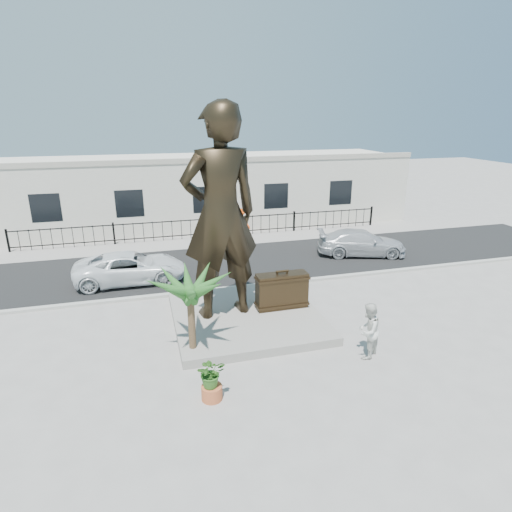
{
  "coord_description": "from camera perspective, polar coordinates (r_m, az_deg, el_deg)",
  "views": [
    {
      "loc": [
        -3.91,
        -12.19,
        7.25
      ],
      "look_at": [
        0.0,
        2.0,
        2.3
      ],
      "focal_mm": 30.0,
      "sensor_mm": 36.0,
      "label": 1
    }
  ],
  "objects": [
    {
      "name": "statue",
      "position": [
        14.6,
        -4.79,
        5.59
      ],
      "size": [
        2.92,
        2.15,
        7.36
      ],
      "primitive_type": "imported",
      "rotation": [
        0.0,
        0.0,
        3.29
      ],
      "color": "black",
      "rests_on": "plinth"
    },
    {
      "name": "plinth",
      "position": [
        15.8,
        -1.28,
        -8.13
      ],
      "size": [
        5.2,
        5.2,
        0.3
      ],
      "primitive_type": "cube",
      "color": "gray",
      "rests_on": "ground"
    },
    {
      "name": "ground",
      "position": [
        14.71,
        2.11,
        -10.95
      ],
      "size": [
        100.0,
        100.0,
        0.0
      ],
      "primitive_type": "plane",
      "color": "#9E9991",
      "rests_on": "ground"
    },
    {
      "name": "car_white",
      "position": [
        19.89,
        -16.38,
        -1.48
      ],
      "size": [
        4.85,
        2.25,
        1.35
      ],
      "primitive_type": "imported",
      "rotation": [
        0.0,
        0.0,
        1.57
      ],
      "color": "white",
      "rests_on": "street"
    },
    {
      "name": "shrub",
      "position": [
        11.61,
        -6.01,
        -15.2
      ],
      "size": [
        0.77,
        0.68,
        0.83
      ],
      "primitive_type": "imported",
      "rotation": [
        0.0,
        0.0,
        -0.04
      ],
      "color": "#336520",
      "rests_on": "planter"
    },
    {
      "name": "car_silver",
      "position": [
        23.43,
        13.88,
        1.74
      ],
      "size": [
        4.95,
        3.12,
        1.34
      ],
      "primitive_type": "imported",
      "rotation": [
        0.0,
        0.0,
        1.28
      ],
      "color": "#B3B4B8",
      "rests_on": "street"
    },
    {
      "name": "worker",
      "position": [
        25.68,
        -2.13,
        4.34
      ],
      "size": [
        1.31,
        0.95,
        1.83
      ],
      "primitive_type": "imported",
      "rotation": [
        0.0,
        0.0,
        -0.25
      ],
      "color": "#DC440B",
      "rests_on": "far_sidewalk"
    },
    {
      "name": "street",
      "position": [
        21.8,
        -4.19,
        -0.87
      ],
      "size": [
        40.0,
        7.0,
        0.01
      ],
      "primitive_type": "cube",
      "color": "black",
      "rests_on": "ground"
    },
    {
      "name": "tourist",
      "position": [
        13.74,
        14.71,
        -9.61
      ],
      "size": [
        1.11,
        1.08,
        1.8
      ],
      "primitive_type": "imported",
      "rotation": [
        0.0,
        0.0,
        3.82
      ],
      "color": "silver",
      "rests_on": "ground"
    },
    {
      "name": "fence",
      "position": [
        26.15,
        -6.31,
        3.75
      ],
      "size": [
        22.0,
        0.1,
        1.2
      ],
      "primitive_type": "cube",
      "color": "black",
      "rests_on": "ground"
    },
    {
      "name": "building",
      "position": [
        29.88,
        -7.75,
        8.7
      ],
      "size": [
        28.0,
        7.0,
        4.4
      ],
      "primitive_type": "cube",
      "color": "silver",
      "rests_on": "ground"
    },
    {
      "name": "far_sidewalk",
      "position": [
        25.55,
        -5.97,
        2.03
      ],
      "size": [
        40.0,
        2.5,
        0.02
      ],
      "primitive_type": "cube",
      "color": "#9E9991",
      "rests_on": "ground"
    },
    {
      "name": "curb",
      "position": [
        18.59,
        -2.05,
        -4.18
      ],
      "size": [
        40.0,
        0.25,
        0.12
      ],
      "primitive_type": "cube",
      "color": "#A5A399",
      "rests_on": "ground"
    },
    {
      "name": "suitcase",
      "position": [
        15.95,
        3.47,
        -4.64
      ],
      "size": [
        1.9,
        0.61,
        1.34
      ],
      "primitive_type": "cube",
      "rotation": [
        0.0,
        0.0,
        0.0
      ],
      "color": "#302214",
      "rests_on": "plinth"
    },
    {
      "name": "planter",
      "position": [
        11.96,
        -5.91,
        -17.65
      ],
      "size": [
        0.56,
        0.56,
        0.4
      ],
      "primitive_type": "cylinder",
      "color": "#BC5A31",
      "rests_on": "ground"
    },
    {
      "name": "palm_tree",
      "position": [
        13.93,
        -8.35,
        -13.0
      ],
      "size": [
        1.8,
        1.8,
        3.2
      ],
      "primitive_type": null,
      "color": "#25561F",
      "rests_on": "ground"
    }
  ]
}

